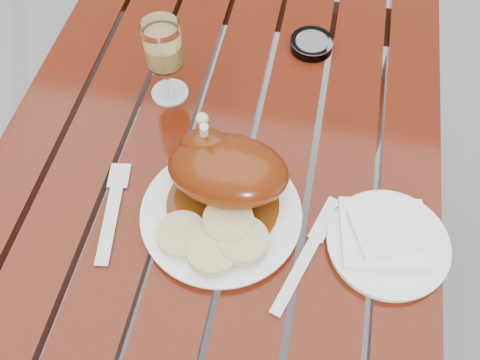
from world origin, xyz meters
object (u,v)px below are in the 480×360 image
wine_glass (165,61)px  ashtray (312,44)px  table (218,265)px  dinner_plate (221,215)px  side_plate (388,244)px

wine_glass → ashtray: size_ratio=1.91×
ashtray → table: bearing=-110.8°
dinner_plate → table: bearing=115.5°
dinner_plate → side_plate: bearing=-0.2°
ashtray → side_plate: bearing=-67.9°
side_plate → ashtray: 0.47m
table → ashtray: ashtray is taller
dinner_plate → wine_glass: 0.31m
table → side_plate: 0.50m
table → ashtray: bearing=69.2°
dinner_plate → wine_glass: wine_glass is taller
side_plate → dinner_plate: bearing=179.8°
table → dinner_plate: size_ratio=4.49×
dinner_plate → ashtray: size_ratio=3.00×
side_plate → wine_glass: bearing=149.5°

